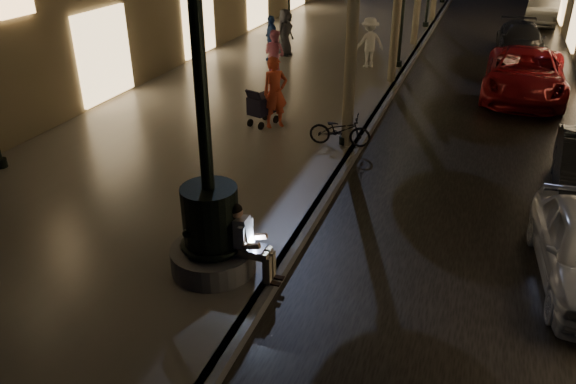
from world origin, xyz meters
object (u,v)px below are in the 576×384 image
at_px(pedestrian_dark, 285,32).
at_px(car_fifth, 543,10).
at_px(bicycle, 340,130).
at_px(fountain_lamppost, 210,215).
at_px(stroller, 263,105).
at_px(pedestrian_white, 369,42).
at_px(car_third, 525,74).
at_px(car_rear, 521,40).
at_px(pedestrian_red, 275,93).
at_px(seated_man_laptop, 247,239).
at_px(pedestrian_pink, 275,54).
at_px(lamp_curb_a, 351,20).
at_px(pedestrian_blue, 271,38).

bearing_deg(pedestrian_dark, car_fifth, -28.24).
bearing_deg(bicycle, fountain_lamppost, 168.09).
relative_size(stroller, pedestrian_white, 0.65).
bearing_deg(pedestrian_white, car_third, 129.59).
bearing_deg(car_rear, pedestrian_white, -142.80).
relative_size(fountain_lamppost, car_third, 0.99).
bearing_deg(fountain_lamppost, pedestrian_red, 101.86).
height_order(seated_man_laptop, pedestrian_pink, pedestrian_pink).
relative_size(seated_man_laptop, pedestrian_red, 0.69).
bearing_deg(bicycle, pedestrian_red, 64.00).
height_order(seated_man_laptop, pedestrian_red, pedestrian_red).
xyz_separation_m(lamp_curb_a, stroller, (-2.44, 0.56, -2.45)).
xyz_separation_m(car_third, pedestrian_blue, (-9.03, 0.89, 0.31)).
xyz_separation_m(stroller, car_fifth, (7.89, 19.06, -0.07)).
relative_size(pedestrian_pink, pedestrian_white, 0.92).
relative_size(car_rear, car_fifth, 0.98).
bearing_deg(stroller, pedestrian_white, 96.84).
bearing_deg(lamp_curb_a, stroller, 166.98).
bearing_deg(pedestrian_blue, car_fifth, 98.21).
distance_m(seated_man_laptop, car_fifth, 26.21).
relative_size(pedestrian_pink, pedestrian_dark, 0.93).
xyz_separation_m(lamp_curb_a, car_third, (4.30, 6.31, -2.50)).
bearing_deg(fountain_lamppost, seated_man_laptop, 0.00).
height_order(pedestrian_red, pedestrian_blue, pedestrian_red).
bearing_deg(lamp_curb_a, pedestrian_red, 164.18).
relative_size(car_rear, pedestrian_blue, 2.50).
xyz_separation_m(stroller, car_rear, (6.74, 11.77, -0.17)).
bearing_deg(car_third, car_fifth, 86.57).
xyz_separation_m(lamp_curb_a, pedestrian_blue, (-4.73, 7.20, -2.19)).
relative_size(car_third, car_rear, 1.25).
bearing_deg(fountain_lamppost, pedestrian_dark, 105.14).
bearing_deg(pedestrian_red, car_rear, 19.25).
height_order(car_third, pedestrian_blue, pedestrian_blue).
xyz_separation_m(pedestrian_dark, bicycle, (4.45, -8.37, -0.49)).
relative_size(pedestrian_red, pedestrian_blue, 1.12).
xyz_separation_m(car_fifth, pedestrian_pink, (-9.21, -14.63, 0.32)).
height_order(fountain_lamppost, car_fifth, fountain_lamppost).
distance_m(fountain_lamppost, car_third, 13.30).
relative_size(fountain_lamppost, lamp_curb_a, 1.08).
distance_m(seated_man_laptop, pedestrian_blue, 14.00).
bearing_deg(pedestrian_dark, seated_man_laptop, -149.51).
xyz_separation_m(car_third, bicycle, (-4.40, -6.44, -0.13)).
height_order(car_rear, pedestrian_red, pedestrian_red).
bearing_deg(pedestrian_blue, car_third, 41.90).
xyz_separation_m(fountain_lamppost, car_third, (5.00, 12.31, -0.48)).
bearing_deg(seated_man_laptop, lamp_curb_a, 89.15).
height_order(pedestrian_red, pedestrian_white, pedestrian_red).
distance_m(car_rear, pedestrian_red, 13.38).
distance_m(car_rear, pedestrian_pink, 10.91).
relative_size(seated_man_laptop, car_rear, 0.31).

